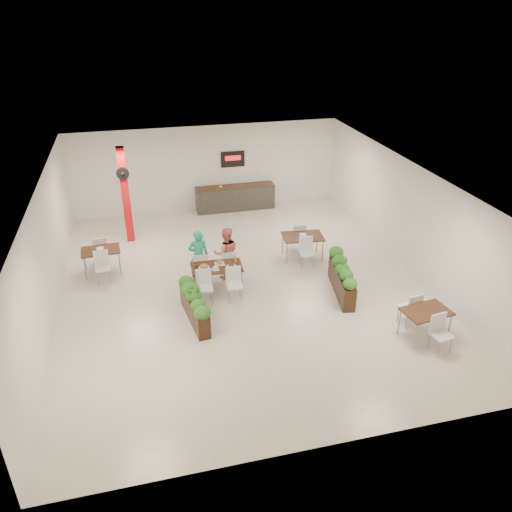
{
  "coord_description": "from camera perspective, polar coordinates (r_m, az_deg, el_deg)",
  "views": [
    {
      "loc": [
        -2.59,
        -12.0,
        7.35
      ],
      "look_at": [
        0.31,
        -0.4,
        1.1
      ],
      "focal_mm": 35.0,
      "sensor_mm": 36.0,
      "label": 1
    }
  ],
  "objects": [
    {
      "name": "ground",
      "position": [
        14.3,
        -1.6,
        -3.32
      ],
      "size": [
        12.0,
        12.0,
        0.0
      ],
      "primitive_type": "plane",
      "color": "beige",
      "rests_on": "ground"
    },
    {
      "name": "room_shell",
      "position": [
        13.38,
        -1.71,
        4.06
      ],
      "size": [
        10.1,
        12.1,
        3.22
      ],
      "color": "white",
      "rests_on": "ground"
    },
    {
      "name": "red_column",
      "position": [
        16.79,
        -14.69,
        6.82
      ],
      "size": [
        0.4,
        0.41,
        3.2
      ],
      "color": "red",
      "rests_on": "ground"
    },
    {
      "name": "service_counter",
      "position": [
        19.27,
        -2.4,
        6.73
      ],
      "size": [
        3.0,
        0.64,
        2.2
      ],
      "color": "#292624",
      "rests_on": "ground"
    },
    {
      "name": "main_table",
      "position": [
        13.8,
        -4.55,
        -1.61
      ],
      "size": [
        1.44,
        1.68,
        0.92
      ],
      "rotation": [
        0.0,
        0.0,
        -0.06
      ],
      "color": "#331D11",
      "rests_on": "ground"
    },
    {
      "name": "diner_man",
      "position": [
        14.24,
        -6.57,
        0.01
      ],
      "size": [
        0.6,
        0.41,
        1.59
      ],
      "primitive_type": "imported",
      "rotation": [
        0.0,
        0.0,
        3.09
      ],
      "color": "teal",
      "rests_on": "ground"
    },
    {
      "name": "diner_woman",
      "position": [
        14.35,
        -3.41,
        0.34
      ],
      "size": [
        0.8,
        0.64,
        1.57
      ],
      "primitive_type": "imported",
      "rotation": [
        0.0,
        0.0,
        3.09
      ],
      "color": "#F7766E",
      "rests_on": "ground"
    },
    {
      "name": "planter_left",
      "position": [
        12.65,
        -7.08,
        -5.36
      ],
      "size": [
        0.6,
        1.93,
        1.01
      ],
      "rotation": [
        0.0,
        0.0,
        1.7
      ],
      "color": "black",
      "rests_on": "ground"
    },
    {
      "name": "planter_right",
      "position": [
        13.89,
        9.8,
        -2.33
      ],
      "size": [
        0.7,
        2.09,
        1.11
      ],
      "rotation": [
        0.0,
        0.0,
        1.39
      ],
      "color": "black",
      "rests_on": "ground"
    },
    {
      "name": "side_table_a",
      "position": [
        15.35,
        -17.3,
        0.27
      ],
      "size": [
        1.14,
        1.64,
        0.92
      ],
      "rotation": [
        0.0,
        0.0,
        0.06
      ],
      "color": "#331D11",
      "rests_on": "ground"
    },
    {
      "name": "side_table_b",
      "position": [
        15.57,
        5.35,
        1.93
      ],
      "size": [
        1.33,
        1.66,
        0.92
      ],
      "rotation": [
        0.0,
        0.0,
        -0.11
      ],
      "color": "#331D11",
      "rests_on": "ground"
    },
    {
      "name": "side_table_c",
      "position": [
        12.58,
        18.84,
        -6.44
      ],
      "size": [
        1.19,
        1.66,
        0.92
      ],
      "rotation": [
        0.0,
        0.0,
        0.13
      ],
      "color": "#331D11",
      "rests_on": "ground"
    }
  ]
}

